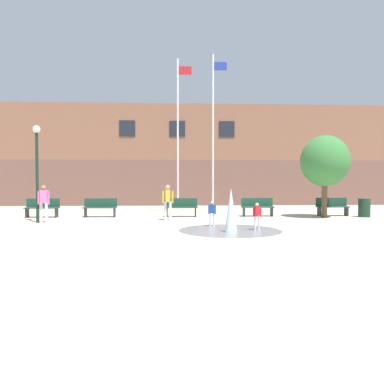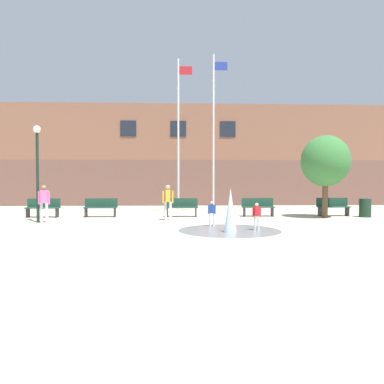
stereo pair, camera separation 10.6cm
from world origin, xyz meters
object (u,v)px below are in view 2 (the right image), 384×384
at_px(park_bench_far_right, 333,206).
at_px(park_bench_left_of_flagpoles, 101,207).
at_px(park_bench_far_left, 43,207).
at_px(park_bench_under_left_flagpole, 182,207).
at_px(street_tree_near_building, 325,161).
at_px(teen_by_trashcan, 168,200).
at_px(trash_can, 365,208).
at_px(child_with_pink_shirt, 212,212).
at_px(flagpole_left, 179,132).
at_px(adult_in_red, 44,201).
at_px(child_in_fountain, 257,214).
at_px(lamp_post_left_lane, 37,160).
at_px(park_bench_center, 258,207).
at_px(flagpole_right, 214,130).

bearing_deg(park_bench_far_right, park_bench_left_of_flagpoles, -179.84).
bearing_deg(park_bench_far_left, park_bench_under_left_flagpole, 0.15).
xyz_separation_m(park_bench_under_left_flagpole, street_tree_near_building, (6.86, -0.82, 2.23)).
distance_m(teen_by_trashcan, trash_can, 9.69).
bearing_deg(child_with_pink_shirt, teen_by_trashcan, 157.93).
relative_size(flagpole_left, trash_can, 9.30).
bearing_deg(street_tree_near_building, flagpole_left, 158.06).
bearing_deg(park_bench_under_left_flagpole, street_tree_near_building, -6.81).
bearing_deg(adult_in_red, child_in_fountain, 125.14).
bearing_deg(park_bench_far_right, adult_in_red, -169.66).
xyz_separation_m(teen_by_trashcan, lamp_post_left_lane, (-5.50, -0.62, 1.73)).
distance_m(park_bench_far_right, flagpole_left, 8.91).
height_order(park_bench_center, child_with_pink_shirt, child_with_pink_shirt).
relative_size(child_in_fountain, flagpole_right, 0.11).
height_order(park_bench_far_right, child_in_fountain, child_in_fountain).
distance_m(park_bench_far_right, lamp_post_left_lane, 14.15).
relative_size(park_bench_center, child_in_fountain, 1.62).
xyz_separation_m(teen_by_trashcan, trash_can, (9.61, 1.14, -0.48)).
height_order(adult_in_red, trash_can, adult_in_red).
xyz_separation_m(park_bench_left_of_flagpoles, teen_by_trashcan, (3.33, -1.73, 0.45)).
bearing_deg(street_tree_near_building, adult_in_red, -172.97).
bearing_deg(child_in_fountain, teen_by_trashcan, 112.06).
height_order(park_bench_under_left_flagpole, street_tree_near_building, street_tree_near_building).
relative_size(park_bench_center, park_bench_far_right, 1.00).
height_order(teen_by_trashcan, flagpole_right, flagpole_right).
bearing_deg(park_bench_left_of_flagpoles, flagpole_left, 26.85).
xyz_separation_m(flagpole_right, lamp_post_left_lane, (-7.94, -4.30, -1.90)).
height_order(park_bench_left_of_flagpoles, flagpole_right, flagpole_right).
relative_size(child_in_fountain, trash_can, 1.10).
relative_size(child_with_pink_shirt, flagpole_left, 0.12).
bearing_deg(lamp_post_left_lane, park_bench_center, 13.28).
height_order(park_bench_left_of_flagpoles, park_bench_under_left_flagpole, same).
xyz_separation_m(park_bench_left_of_flagpoles, trash_can, (12.94, -0.59, -0.03)).
distance_m(child_in_fountain, trash_can, 7.84).
bearing_deg(teen_by_trashcan, park_bench_center, -72.77).
distance_m(teen_by_trashcan, child_with_pink_shirt, 2.89).
xyz_separation_m(park_bench_center, child_with_pink_shirt, (-2.69, -3.99, 0.10)).
bearing_deg(trash_can, teen_by_trashcan, -173.22).
bearing_deg(trash_can, child_with_pink_shirt, -156.54).
xyz_separation_m(child_in_fountain, lamp_post_left_lane, (-8.76, 2.84, 2.09)).
bearing_deg(park_bench_far_right, trash_can, -25.00).
distance_m(adult_in_red, flagpole_left, 8.02).
bearing_deg(park_bench_under_left_flagpole, lamp_post_left_lane, -159.37).
relative_size(park_bench_under_left_flagpole, adult_in_red, 1.01).
bearing_deg(flagpole_right, adult_in_red, -150.24).
distance_m(teen_by_trashcan, flagpole_left, 5.11).
xyz_separation_m(flagpole_left, flagpole_right, (1.92, -0.00, 0.13)).
relative_size(park_bench_center, teen_by_trashcan, 1.01).
bearing_deg(trash_can, adult_in_red, -172.93).
bearing_deg(street_tree_near_building, flagpole_right, 150.94).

